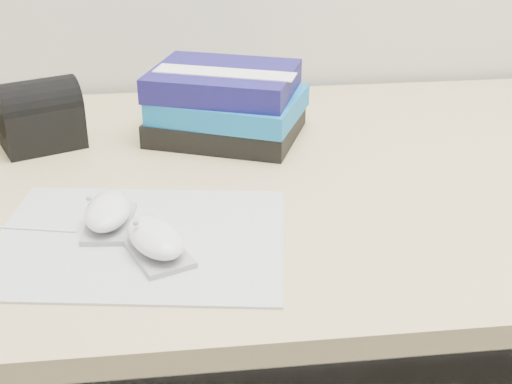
{
  "coord_description": "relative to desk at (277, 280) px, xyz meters",
  "views": [
    {
      "loc": [
        -0.16,
        0.63,
        1.17
      ],
      "look_at": [
        -0.06,
        1.43,
        0.77
      ],
      "focal_mm": 50.0,
      "sensor_mm": 36.0,
      "label": 1
    }
  ],
  "objects": [
    {
      "name": "mousepad",
      "position": [
        -0.21,
        -0.25,
        0.24
      ],
      "size": [
        0.39,
        0.33,
        0.0
      ],
      "primitive_type": "cube",
      "rotation": [
        0.0,
        0.0,
        -0.16
      ],
      "color": "#9E9DA5",
      "rests_on": "desk"
    },
    {
      "name": "mouse_front",
      "position": [
        -0.19,
        -0.28,
        0.26
      ],
      "size": [
        0.09,
        0.12,
        0.04
      ],
      "color": "#98989A",
      "rests_on": "mousepad"
    },
    {
      "name": "mouse_rear",
      "position": [
        -0.25,
        -0.21,
        0.26
      ],
      "size": [
        0.07,
        0.11,
        0.04
      ],
      "color": "#97979A",
      "rests_on": "mousepad"
    },
    {
      "name": "pouch",
      "position": [
        -0.37,
        0.08,
        0.29
      ],
      "size": [
        0.14,
        0.12,
        0.11
      ],
      "color": "black",
      "rests_on": "desk"
    },
    {
      "name": "book_stack",
      "position": [
        -0.07,
        0.09,
        0.29
      ],
      "size": [
        0.29,
        0.26,
        0.12
      ],
      "color": "black",
      "rests_on": "desk"
    },
    {
      "name": "desk",
      "position": [
        0.0,
        0.0,
        0.0
      ],
      "size": [
        1.6,
        0.8,
        0.73
      ],
      "color": "tan",
      "rests_on": "ground"
    }
  ]
}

